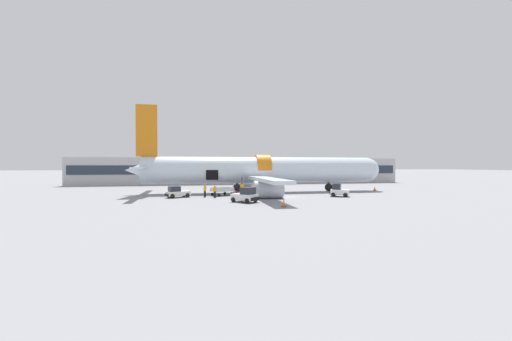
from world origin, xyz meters
TOP-DOWN VIEW (x-y plane):
  - ground_plane at (0.00, 0.00)m, footprint 500.00×500.00m
  - terminal_strip at (0.00, 32.64)m, footprint 72.35×9.94m
  - airplane at (-1.56, 6.74)m, footprint 38.46×33.28m
  - baggage_tug_lead at (-5.63, -5.20)m, footprint 3.06×3.12m
  - baggage_tug_mid at (7.40, -1.25)m, footprint 2.75×2.59m
  - baggage_tug_rear at (-13.23, 1.51)m, footprint 3.23×2.45m
  - baggage_cart_loading at (-7.48, 2.84)m, footprint 3.71×2.79m
  - ground_crew_loader_a at (-3.50, 1.78)m, footprint 0.53×0.48m
  - ground_crew_loader_b at (-9.77, 1.62)m, footprint 0.45×0.55m
  - ground_crew_driver at (-4.85, 1.99)m, footprint 0.63×0.53m
  - ground_crew_supervisor at (-8.58, 0.58)m, footprint 0.50×0.50m
  - suitcase_on_tarmac_upright at (-5.66, 0.35)m, footprint 0.57×0.39m
  - safety_cone_nose at (17.43, 6.52)m, footprint 0.54×0.54m
  - safety_cone_engine_left at (-2.57, -9.72)m, footprint 0.47×0.47m
  - safety_cone_wingtip at (-0.60, -1.89)m, footprint 0.59×0.59m

SIDE VIEW (x-z plane):
  - ground_plane at x=0.00m, z-range 0.00..0.00m
  - safety_cone_wingtip at x=-0.60m, z-range -0.02..0.56m
  - safety_cone_nose at x=17.43m, z-range -0.02..0.62m
  - safety_cone_engine_left at x=-2.57m, z-range -0.02..0.77m
  - suitcase_on_tarmac_upright at x=-5.66m, z-range -0.05..0.81m
  - baggage_cart_loading at x=-7.48m, z-range 0.00..1.15m
  - baggage_tug_rear at x=-13.23m, z-range -0.10..1.33m
  - baggage_tug_mid at x=7.40m, z-range -0.14..1.54m
  - baggage_tug_lead at x=-5.63m, z-range -0.12..1.54m
  - ground_crew_supervisor at x=-8.58m, z-range 0.04..1.61m
  - ground_crew_loader_a at x=-3.50m, z-range 0.04..1.62m
  - ground_crew_loader_b at x=-9.77m, z-range 0.04..1.63m
  - ground_crew_driver at x=-4.85m, z-range 0.05..1.86m
  - terminal_strip at x=0.00m, z-range 0.00..5.69m
  - airplane at x=-1.56m, z-range -2.98..9.55m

